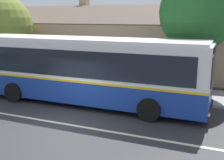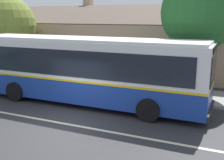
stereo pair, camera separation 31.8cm
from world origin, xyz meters
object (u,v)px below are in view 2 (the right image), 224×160
Objects in this scene: transit_bus at (83,68)px; street_tree_primary at (200,13)px; bench_down_street at (55,75)px; bench_by_building at (1,70)px; street_tree_secondary at (6,25)px.

street_tree_primary reaches higher than transit_bus.
transit_bus is at bearing -142.91° from street_tree_primary.
bench_by_building is at bearing -177.46° from bench_down_street.
bench_by_building and bench_down_street have the same top height.
bench_down_street is 5.67m from street_tree_secondary.
bench_down_street is at bearing -174.36° from street_tree_primary.
street_tree_primary is (13.27, 1.06, 3.91)m from bench_by_building.
transit_bus is 2.13× the size of street_tree_secondary.
street_tree_primary is 13.44m from street_tree_secondary.
bench_by_building is 0.31× the size of street_tree_secondary.
transit_bus is at bearing -17.89° from bench_by_building.
bench_down_street is 0.30× the size of street_tree_secondary.
transit_bus is 9.42m from street_tree_secondary.
street_tree_secondary reaches higher than bench_by_building.
street_tree_primary is at bearing 37.09° from transit_bus.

